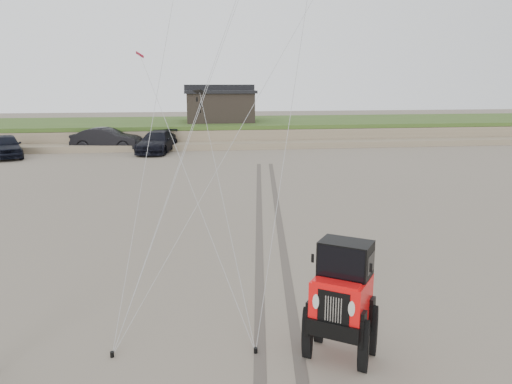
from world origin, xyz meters
TOP-DOWN VIEW (x-y plane):
  - ground at (0.00, 0.00)m, footprint 160.00×160.00m
  - dune_ridge at (0.00, 37.50)m, footprint 160.00×14.25m
  - cabin at (2.00, 37.00)m, footprint 6.40×5.40m
  - truck_a at (-14.02, 28.17)m, footprint 3.68×5.32m
  - truck_b at (-7.37, 31.10)m, footprint 5.69×2.86m
  - truck_c at (-3.35, 29.32)m, footprint 3.43×5.94m
  - jeep at (1.97, -0.91)m, footprint 4.75×5.53m
  - stake_main at (-2.60, -0.30)m, footprint 0.08×0.08m
  - stake_aux at (0.31, -0.55)m, footprint 0.08×0.08m
  - tire_tracks at (2.00, 8.00)m, footprint 5.22×29.74m

SIDE VIEW (x-z plane):
  - ground at x=0.00m, z-range 0.00..0.00m
  - tire_tracks at x=2.00m, z-range 0.00..0.01m
  - stake_main at x=-2.60m, z-range 0.00..0.12m
  - stake_aux at x=0.31m, z-range 0.00..0.12m
  - truck_c at x=-3.35m, z-range 0.00..1.62m
  - dune_ridge at x=0.00m, z-range -0.04..1.68m
  - truck_a at x=-14.02m, z-range 0.00..1.68m
  - truck_b at x=-7.37m, z-range 0.00..1.79m
  - jeep at x=1.97m, z-range 0.00..1.93m
  - cabin at x=2.00m, z-range 1.56..4.91m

